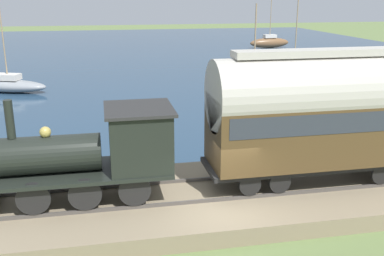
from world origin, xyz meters
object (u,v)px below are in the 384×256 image
object	(u,v)px
steam_locomotive	(100,148)
sailboat_teal	(294,70)
sailboat_black	(378,107)
sailboat_brown	(270,42)
passenger_coach	(325,110)
rowboat_near_shore	(273,131)
sailboat_gray	(8,85)
sailboat_green	(253,94)

from	to	relation	value
steam_locomotive	sailboat_teal	bearing A→B (deg)	-36.21
sailboat_black	sailboat_brown	size ratio (longest dim) A/B	1.02
steam_locomotive	passenger_coach	xyz separation A→B (m)	(0.00, -7.84, 0.89)
sailboat_black	sailboat_brown	xyz separation A→B (m)	(36.36, -6.84, 0.12)
sailboat_brown	rowboat_near_shore	size ratio (longest dim) A/B	3.09
passenger_coach	sailboat_black	bearing A→B (deg)	-42.03
sailboat_black	sailboat_gray	bearing A→B (deg)	63.98
sailboat_gray	sailboat_green	size ratio (longest dim) A/B	0.95
sailboat_green	sailboat_teal	bearing A→B (deg)	-10.99
sailboat_gray	sailboat_brown	world-z (taller)	sailboat_brown
passenger_coach	sailboat_brown	distance (m)	48.50
sailboat_gray	sailboat_black	xyz separation A→B (m)	(-12.21, -23.38, 0.09)
sailboat_teal	rowboat_near_shore	size ratio (longest dim) A/B	3.26
sailboat_teal	rowboat_near_shore	world-z (taller)	sailboat_teal
passenger_coach	sailboat_gray	bearing A→B (deg)	34.17
sailboat_green	sailboat_black	world-z (taller)	sailboat_black
sailboat_teal	sailboat_brown	distance (m)	23.55
rowboat_near_shore	sailboat_brown	bearing A→B (deg)	-2.77
steam_locomotive	sailboat_gray	distance (m)	22.91
sailboat_gray	sailboat_green	bearing A→B (deg)	-93.34
steam_locomotive	sailboat_black	world-z (taller)	sailboat_black
sailboat_teal	sailboat_green	bearing A→B (deg)	138.09
steam_locomotive	sailboat_teal	size ratio (longest dim) A/B	0.71
sailboat_green	sailboat_black	bearing A→B (deg)	-99.57
steam_locomotive	rowboat_near_shore	xyz separation A→B (m)	(7.57, -8.99, -2.24)
sailboat_teal	sailboat_brown	xyz separation A→B (m)	(22.69, -6.29, 0.06)
rowboat_near_shore	sailboat_black	bearing A→B (deg)	-57.45
steam_locomotive	passenger_coach	world-z (taller)	passenger_coach
sailboat_teal	sailboat_green	world-z (taller)	sailboat_teal
sailboat_green	rowboat_near_shore	world-z (taller)	sailboat_green
sailboat_black	sailboat_green	bearing A→B (deg)	55.65
sailboat_teal	rowboat_near_shore	xyz separation A→B (m)	(-15.64, 8.00, -0.55)
sailboat_gray	rowboat_near_shore	size ratio (longest dim) A/B	2.37
sailboat_teal	sailboat_brown	bearing A→B (deg)	-20.08
sailboat_green	rowboat_near_shore	size ratio (longest dim) A/B	2.48
sailboat_green	sailboat_brown	bearing A→B (deg)	3.77
sailboat_teal	sailboat_black	size ratio (longest dim) A/B	1.04
steam_locomotive	sailboat_teal	xyz separation A→B (m)	(23.21, -17.00, -1.69)
passenger_coach	rowboat_near_shore	xyz separation A→B (m)	(7.57, -1.15, -3.13)
passenger_coach	sailboat_green	distance (m)	14.55
passenger_coach	sailboat_teal	distance (m)	25.08
steam_locomotive	rowboat_near_shore	distance (m)	11.97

